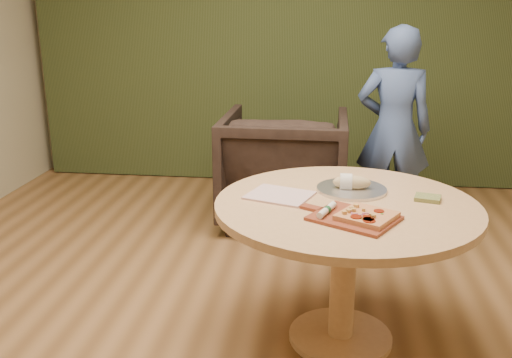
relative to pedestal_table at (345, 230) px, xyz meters
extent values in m
cube|color=olive|center=(-0.47, -0.12, -0.62)|extent=(5.00, 6.00, 0.02)
cube|color=#B9AE8C|center=(-0.47, 2.89, 0.79)|extent=(5.00, 0.02, 2.80)
cube|color=#283317|center=(-0.47, 2.78, 0.79)|extent=(4.80, 0.14, 2.78)
cylinder|color=tan|center=(0.00, 0.00, -0.59)|extent=(0.53, 0.53, 0.03)
cylinder|color=tan|center=(0.00, 0.00, -0.25)|extent=(0.13, 0.13, 0.68)
cylinder|color=tan|center=(0.00, 0.00, 0.12)|extent=(1.27, 1.27, 0.04)
cube|color=brown|center=(0.03, -0.23, 0.15)|extent=(0.44, 0.42, 0.01)
cube|color=brown|center=(-0.17, -0.12, 0.15)|extent=(0.11, 0.09, 0.01)
cube|color=#C8854E|center=(0.08, -0.24, 0.17)|extent=(0.30, 0.30, 0.02)
cylinder|color=#651506|center=(0.08, -0.29, 0.18)|extent=(0.04, 0.04, 0.00)
cylinder|color=#651506|center=(0.08, -0.32, 0.18)|extent=(0.04, 0.04, 0.00)
cylinder|color=#651506|center=(0.08, -0.34, 0.18)|extent=(0.05, 0.05, 0.00)
cylinder|color=#651506|center=(0.03, -0.30, 0.18)|extent=(0.05, 0.05, 0.00)
cylinder|color=#651506|center=(0.08, -0.32, 0.18)|extent=(0.05, 0.05, 0.00)
cylinder|color=#651506|center=(0.13, -0.21, 0.18)|extent=(0.05, 0.05, 0.00)
cube|color=tan|center=(0.02, -0.22, 0.18)|extent=(0.02, 0.02, 0.01)
cube|color=tan|center=(-0.02, -0.26, 0.18)|extent=(0.02, 0.02, 0.01)
cube|color=tan|center=(0.00, -0.24, 0.18)|extent=(0.03, 0.03, 0.01)
cube|color=tan|center=(0.02, -0.21, 0.18)|extent=(0.02, 0.02, 0.01)
cube|color=tan|center=(0.04, -0.17, 0.18)|extent=(0.03, 0.03, 0.01)
cube|color=tan|center=(0.07, -0.22, 0.18)|extent=(0.02, 0.02, 0.01)
cube|color=tan|center=(0.10, -0.29, 0.18)|extent=(0.02, 0.02, 0.01)
cube|color=tan|center=(0.09, -0.28, 0.18)|extent=(0.02, 0.02, 0.01)
cube|color=#367325|center=(0.14, -0.24, 0.18)|extent=(0.01, 0.01, 0.00)
cube|color=#367325|center=(0.12, -0.19, 0.18)|extent=(0.01, 0.01, 0.00)
cube|color=#367325|center=(0.06, -0.31, 0.18)|extent=(0.01, 0.01, 0.00)
cube|color=#367325|center=(0.06, -0.32, 0.18)|extent=(0.01, 0.01, 0.00)
cube|color=#367325|center=(0.01, -0.21, 0.18)|extent=(0.01, 0.01, 0.00)
cube|color=#A74F75|center=(0.01, -0.26, 0.18)|extent=(0.01, 0.03, 0.00)
cube|color=#A74F75|center=(0.10, -0.30, 0.18)|extent=(0.02, 0.03, 0.00)
cube|color=#A74F75|center=(0.03, -0.26, 0.18)|extent=(0.03, 0.02, 0.00)
cube|color=#A74F75|center=(0.00, -0.23, 0.18)|extent=(0.02, 0.03, 0.00)
cube|color=#A74F75|center=(0.08, -0.34, 0.18)|extent=(0.02, 0.03, 0.00)
cube|color=#A74F75|center=(0.05, -0.27, 0.18)|extent=(0.03, 0.02, 0.00)
cube|color=#A74F75|center=(0.07, -0.25, 0.18)|extent=(0.03, 0.01, 0.00)
cylinder|color=silver|center=(-0.10, -0.20, 0.17)|extent=(0.09, 0.17, 0.03)
cylinder|color=#194C26|center=(-0.10, -0.20, 0.17)|extent=(0.04, 0.04, 0.03)
cube|color=silver|center=(-0.06, -0.11, 0.17)|extent=(0.03, 0.04, 0.00)
cube|color=white|center=(-0.33, 0.05, 0.15)|extent=(0.37, 0.34, 0.01)
cylinder|color=silver|center=(0.03, 0.19, 0.14)|extent=(0.35, 0.35, 0.01)
cylinder|color=silver|center=(0.03, 0.19, 0.15)|extent=(0.36, 0.36, 0.02)
ellipsoid|color=tan|center=(0.03, 0.19, 0.18)|extent=(0.19, 0.08, 0.07)
cylinder|color=silver|center=(0.00, 0.19, 0.18)|extent=(0.06, 0.09, 0.09)
cube|color=#535D29|center=(0.39, 0.08, 0.15)|extent=(0.14, 0.13, 0.02)
imported|color=black|center=(-0.42, 1.66, -0.12)|extent=(0.95, 0.89, 0.97)
imported|color=#40578B|center=(0.39, 1.66, 0.15)|extent=(0.57, 0.38, 1.53)
camera|label=1|loc=(-0.12, -2.62, 1.05)|focal=40.00mm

